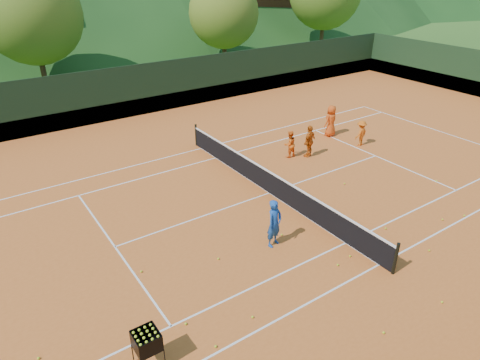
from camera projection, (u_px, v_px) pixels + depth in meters
ground at (270, 193)px, 17.17m from camera, size 400.00×400.00×0.00m
clay_court at (270, 193)px, 17.17m from camera, size 40.00×24.00×0.02m
coach at (274, 223)px, 13.70m from camera, size 0.69×0.54×1.65m
student_a at (290, 144)px, 20.00m from camera, size 0.63×0.49×1.29m
student_b at (309, 141)px, 20.00m from camera, size 0.98×0.64×1.54m
student_c at (331, 121)px, 22.33m from camera, size 0.87×0.63×1.65m
student_d at (361, 133)px, 21.25m from camera, size 0.90×0.61×1.29m
tennis_ball_0 at (252, 317)px, 11.18m from camera, size 0.07×0.07×0.07m
tennis_ball_1 at (141, 271)px, 12.81m from camera, size 0.07×0.07×0.07m
tennis_ball_2 at (442, 302)px, 11.67m from camera, size 0.07×0.07×0.07m
tennis_ball_3 at (386, 228)px, 14.85m from camera, size 0.07×0.07×0.07m
tennis_ball_4 at (350, 256)px, 13.47m from camera, size 0.07×0.07×0.07m
tennis_ball_5 at (429, 250)px, 13.73m from camera, size 0.07×0.07×0.07m
tennis_ball_6 at (464, 216)px, 15.59m from camera, size 0.07×0.07×0.07m
tennis_ball_7 at (186, 324)px, 10.97m from camera, size 0.07×0.07×0.07m
tennis_ball_8 at (442, 219)px, 15.36m from camera, size 0.07×0.07×0.07m
tennis_ball_9 at (384, 333)px, 10.72m from camera, size 0.07×0.07×0.07m
tennis_ball_10 at (345, 184)px, 17.80m from camera, size 0.07×0.07×0.07m
tennis_ball_11 at (216, 346)px, 10.34m from camera, size 0.07×0.07×0.07m
tennis_ball_12 at (38, 358)px, 10.03m from camera, size 0.07×0.07×0.07m
tennis_ball_13 at (436, 181)px, 18.03m from camera, size 0.07×0.07×0.07m
tennis_ball_14 at (338, 265)px, 13.08m from camera, size 0.07×0.07×0.07m
tennis_ball_15 at (218, 259)px, 13.35m from camera, size 0.07×0.07×0.07m
tennis_ball_18 at (282, 235)px, 14.51m from camera, size 0.07×0.07×0.07m
court_lines at (270, 193)px, 17.16m from camera, size 23.83×11.03×0.00m
tennis_net at (270, 182)px, 16.93m from camera, size 0.10×12.07×1.10m
perimeter_fence at (271, 165)px, 16.59m from camera, size 40.40×24.24×3.00m
ball_hopper at (147, 342)px, 9.57m from camera, size 0.57×0.57×1.00m
tree_b at (31, 14)px, 27.41m from camera, size 6.40×6.40×8.40m
tree_c at (224, 13)px, 34.00m from camera, size 5.60×5.60×7.35m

